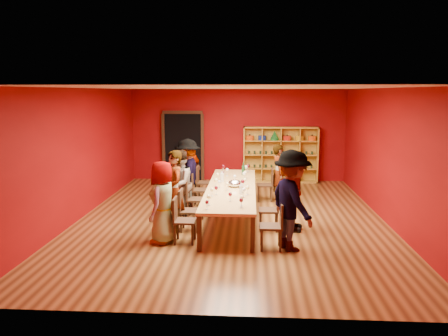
{
  "coord_description": "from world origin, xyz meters",
  "views": [
    {
      "loc": [
        0.44,
        -9.82,
        2.92
      ],
      "look_at": [
        -0.18,
        0.22,
        1.15
      ],
      "focal_mm": 35.0,
      "sensor_mm": 36.0,
      "label": 1
    }
  ],
  "objects_px": {
    "chair_person_left_1": "(186,208)",
    "person_right_4": "(279,173)",
    "person_left_2": "(180,184)",
    "chair_person_left_4": "(202,180)",
    "person_left_4": "(191,171)",
    "tasting_table": "(231,189)",
    "chair_person_right_0": "(275,223)",
    "chair_person_right_1": "(272,207)",
    "chair_person_left_2": "(193,197)",
    "person_left_0": "(163,202)",
    "wine_bottle": "(243,170)",
    "chair_person_left_0": "(181,218)",
    "spittoon_bowl": "(235,184)",
    "chair_person_right_4": "(268,183)",
    "shelving_unit": "(280,152)",
    "chair_person_left_3": "(198,187)",
    "person_left_3": "(188,173)",
    "person_left_1": "(174,191)",
    "person_right_0": "(292,200)",
    "person_right_1": "(293,191)"
  },
  "relations": [
    {
      "from": "chair_person_left_1",
      "to": "person_right_4",
      "type": "relative_size",
      "value": 0.58
    },
    {
      "from": "person_left_2",
      "to": "chair_person_left_4",
      "type": "bearing_deg",
      "value": -178.94
    },
    {
      "from": "person_left_4",
      "to": "tasting_table",
      "type": "bearing_deg",
      "value": 54.21
    },
    {
      "from": "chair_person_right_0",
      "to": "chair_person_right_1",
      "type": "distance_m",
      "value": 1.14
    },
    {
      "from": "chair_person_left_2",
      "to": "person_left_0",
      "type": "bearing_deg",
      "value": -101.32
    },
    {
      "from": "wine_bottle",
      "to": "chair_person_left_4",
      "type": "bearing_deg",
      "value": 157.97
    },
    {
      "from": "chair_person_left_0",
      "to": "wine_bottle",
      "type": "distance_m",
      "value": 3.4
    },
    {
      "from": "tasting_table",
      "to": "spittoon_bowl",
      "type": "bearing_deg",
      "value": 10.52
    },
    {
      "from": "person_left_2",
      "to": "chair_person_right_4",
      "type": "bearing_deg",
      "value": 138.65
    },
    {
      "from": "person_left_0",
      "to": "spittoon_bowl",
      "type": "bearing_deg",
      "value": 152.6
    },
    {
      "from": "person_left_2",
      "to": "wine_bottle",
      "type": "distance_m",
      "value": 2.05
    },
    {
      "from": "shelving_unit",
      "to": "person_right_4",
      "type": "distance_m",
      "value": 2.61
    },
    {
      "from": "chair_person_left_0",
      "to": "wine_bottle",
      "type": "relative_size",
      "value": 2.55
    },
    {
      "from": "chair_person_left_3",
      "to": "person_left_2",
      "type": "bearing_deg",
      "value": -106.87
    },
    {
      "from": "chair_person_left_3",
      "to": "person_right_4",
      "type": "distance_m",
      "value": 2.23
    },
    {
      "from": "shelving_unit",
      "to": "chair_person_left_3",
      "type": "xyz_separation_m",
      "value": [
        -2.31,
        -3.3,
        -0.49
      ]
    },
    {
      "from": "person_left_2",
      "to": "person_left_3",
      "type": "bearing_deg",
      "value": -172.94
    },
    {
      "from": "chair_person_right_1",
      "to": "person_right_4",
      "type": "relative_size",
      "value": 0.58
    },
    {
      "from": "person_left_0",
      "to": "chair_person_right_4",
      "type": "height_order",
      "value": "person_left_0"
    },
    {
      "from": "chair_person_left_1",
      "to": "shelving_unit",
      "type": "bearing_deg",
      "value": 66.43
    },
    {
      "from": "person_left_1",
      "to": "person_right_0",
      "type": "bearing_deg",
      "value": 42.66
    },
    {
      "from": "person_left_0",
      "to": "chair_person_left_4",
      "type": "height_order",
      "value": "person_left_0"
    },
    {
      "from": "shelving_unit",
      "to": "person_right_1",
      "type": "relative_size",
      "value": 1.4
    },
    {
      "from": "chair_person_left_1",
      "to": "chair_person_left_2",
      "type": "relative_size",
      "value": 1.0
    },
    {
      "from": "person_left_0",
      "to": "chair_person_left_2",
      "type": "xyz_separation_m",
      "value": [
        0.35,
        1.73,
        -0.31
      ]
    },
    {
      "from": "shelving_unit",
      "to": "chair_person_left_4",
      "type": "height_order",
      "value": "shelving_unit"
    },
    {
      "from": "person_right_4",
      "to": "chair_person_left_2",
      "type": "bearing_deg",
      "value": 125.81
    },
    {
      "from": "person_left_1",
      "to": "person_right_0",
      "type": "relative_size",
      "value": 0.92
    },
    {
      "from": "chair_person_left_2",
      "to": "person_left_2",
      "type": "distance_m",
      "value": 0.42
    },
    {
      "from": "person_left_1",
      "to": "person_right_4",
      "type": "xyz_separation_m",
      "value": [
        2.35,
        2.7,
        -0.09
      ]
    },
    {
      "from": "person_left_2",
      "to": "person_right_0",
      "type": "bearing_deg",
      "value": 60.6
    },
    {
      "from": "chair_person_left_2",
      "to": "person_right_0",
      "type": "xyz_separation_m",
      "value": [
        2.11,
        -1.98,
        0.44
      ]
    },
    {
      "from": "person_left_0",
      "to": "chair_person_left_1",
      "type": "distance_m",
      "value": 0.86
    },
    {
      "from": "chair_person_left_2",
      "to": "spittoon_bowl",
      "type": "bearing_deg",
      "value": -0.97
    },
    {
      "from": "person_left_1",
      "to": "person_left_4",
      "type": "bearing_deg",
      "value": 155.78
    },
    {
      "from": "chair_person_left_0",
      "to": "chair_person_right_4",
      "type": "relative_size",
      "value": 1.0
    },
    {
      "from": "spittoon_bowl",
      "to": "chair_person_left_4",
      "type": "bearing_deg",
      "value": 117.22
    },
    {
      "from": "wine_bottle",
      "to": "chair_person_right_4",
      "type": "bearing_deg",
      "value": 21.09
    },
    {
      "from": "tasting_table",
      "to": "chair_person_right_4",
      "type": "xyz_separation_m",
      "value": [
        0.91,
        1.73,
        -0.2
      ]
    },
    {
      "from": "chair_person_left_2",
      "to": "chair_person_right_4",
      "type": "height_order",
      "value": "same"
    },
    {
      "from": "chair_person_left_1",
      "to": "chair_person_right_1",
      "type": "xyz_separation_m",
      "value": [
        1.82,
        0.16,
        0.0
      ]
    },
    {
      "from": "shelving_unit",
      "to": "person_left_2",
      "type": "relative_size",
      "value": 1.51
    },
    {
      "from": "person_left_0",
      "to": "chair_person_left_3",
      "type": "distance_m",
      "value": 2.76
    },
    {
      "from": "person_left_0",
      "to": "spittoon_bowl",
      "type": "relative_size",
      "value": 4.92
    },
    {
      "from": "chair_person_left_4",
      "to": "person_right_0",
      "type": "xyz_separation_m",
      "value": [
        2.11,
        -3.89,
        0.44
      ]
    },
    {
      "from": "person_left_1",
      "to": "person_left_3",
      "type": "relative_size",
      "value": 0.98
    },
    {
      "from": "tasting_table",
      "to": "chair_person_right_1",
      "type": "xyz_separation_m",
      "value": [
        0.91,
        -0.81,
        -0.2
      ]
    },
    {
      "from": "chair_person_right_4",
      "to": "shelving_unit",
      "type": "bearing_deg",
      "value": 79.36
    },
    {
      "from": "chair_person_left_1",
      "to": "person_right_4",
      "type": "distance_m",
      "value": 3.43
    },
    {
      "from": "chair_person_right_1",
      "to": "person_left_2",
      "type": "bearing_deg",
      "value": 158.24
    }
  ]
}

